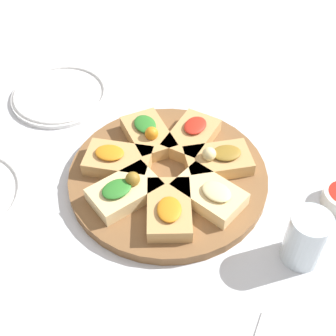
% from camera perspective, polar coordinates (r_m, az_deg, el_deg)
% --- Properties ---
extents(ground_plane, '(3.00, 3.00, 0.00)m').
position_cam_1_polar(ground_plane, '(0.96, 0.00, -1.51)').
color(ground_plane, silver).
extents(serving_board, '(0.40, 0.40, 0.02)m').
position_cam_1_polar(serving_board, '(0.95, 0.00, -1.07)').
color(serving_board, brown).
rests_on(serving_board, ground_plane).
extents(focaccia_slice_0, '(0.15, 0.14, 0.05)m').
position_cam_1_polar(focaccia_slice_0, '(1.00, -2.42, 4.08)').
color(focaccia_slice_0, tan).
rests_on(focaccia_slice_0, serving_board).
extents(focaccia_slice_1, '(0.09, 0.14, 0.04)m').
position_cam_1_polar(focaccia_slice_1, '(0.95, -6.17, 0.97)').
color(focaccia_slice_1, tan).
rests_on(focaccia_slice_1, serving_board).
extents(focaccia_slice_2, '(0.15, 0.15, 0.05)m').
position_cam_1_polar(focaccia_slice_2, '(0.89, -5.30, -2.77)').
color(focaccia_slice_2, '#E5C689').
rests_on(focaccia_slice_2, serving_board).
extents(focaccia_slice_3, '(0.15, 0.11, 0.04)m').
position_cam_1_polar(focaccia_slice_3, '(0.87, 0.14, -5.01)').
color(focaccia_slice_3, tan).
rests_on(focaccia_slice_3, serving_board).
extents(focaccia_slice_4, '(0.13, 0.15, 0.04)m').
position_cam_1_polar(focaccia_slice_4, '(0.89, 5.08, -3.16)').
color(focaccia_slice_4, '#E5C689').
rests_on(focaccia_slice_4, serving_board).
extents(focaccia_slice_5, '(0.13, 0.15, 0.05)m').
position_cam_1_polar(focaccia_slice_5, '(0.95, 6.11, 0.99)').
color(focaccia_slice_5, tan).
rests_on(focaccia_slice_5, serving_board).
extents(focaccia_slice_6, '(0.15, 0.11, 0.04)m').
position_cam_1_polar(focaccia_slice_6, '(1.00, 2.91, 3.92)').
color(focaccia_slice_6, tan).
rests_on(focaccia_slice_6, serving_board).
extents(plate_right, '(0.24, 0.24, 0.02)m').
position_cam_1_polar(plate_right, '(1.18, -13.01, 8.70)').
color(plate_right, white).
rests_on(plate_right, ground_plane).
extents(water_glass, '(0.07, 0.07, 0.11)m').
position_cam_1_polar(water_glass, '(0.84, 16.48, -8.24)').
color(water_glass, silver).
rests_on(water_glass, ground_plane).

